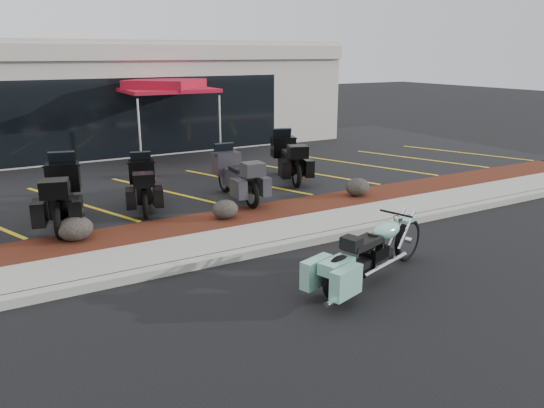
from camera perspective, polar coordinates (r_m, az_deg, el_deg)
ground at (r=9.05m, az=0.53°, el=-7.41°), size 90.00×90.00×0.00m
curb at (r=9.75m, az=-2.15°, el=-5.18°), size 24.00×0.25×0.15m
sidewalk at (r=10.34m, az=-3.96°, el=-3.95°), size 24.00×1.20×0.15m
mulch_bed at (r=11.38m, az=-6.61°, el=-2.12°), size 24.00×1.20×0.16m
upper_lot at (r=16.32m, az=-14.17°, el=3.04°), size 26.00×9.60×0.15m
dealership_building at (r=22.10m, az=-19.11°, el=11.01°), size 18.00×8.16×4.00m
boulder_left at (r=10.68m, az=-20.41°, el=-2.49°), size 0.66×0.55×0.47m
boulder_mid at (r=11.38m, az=-5.06°, el=-0.57°), size 0.57×0.48×0.40m
boulder_right at (r=13.32m, az=9.18°, el=1.82°), size 0.63×0.52×0.44m
hero_cruiser at (r=9.66m, az=14.39°, el=-3.11°), size 3.03×1.60×1.04m
touring_black_front at (r=12.46m, az=-21.42°, el=2.15°), size 1.46×2.56×1.40m
touring_black_mid at (r=13.03m, az=-13.83°, el=2.93°), size 1.29×2.21×1.21m
touring_grey at (r=13.43m, az=-5.13°, el=3.89°), size 0.94×2.24×1.29m
touring_black_rear at (r=15.49m, az=1.09°, el=5.69°), size 1.55×2.48×1.35m
traffic_cone at (r=15.45m, az=-13.17°, el=3.55°), size 0.34×0.34×0.45m
popup_canopy at (r=17.87m, az=-11.41°, el=12.23°), size 3.62×3.62×2.61m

